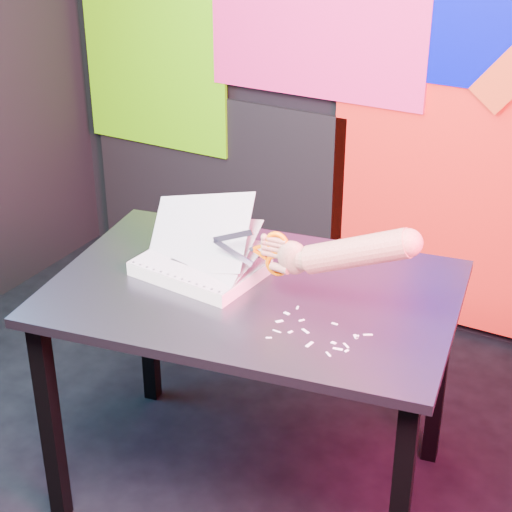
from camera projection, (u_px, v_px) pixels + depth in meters
The scene contains 7 objects.
room at pixel (160, 103), 2.12m from camera, with size 3.01×3.01×2.71m.
backdrop at pixel (385, 105), 3.42m from camera, with size 2.88×0.05×2.08m.
work_table at pixel (253, 315), 2.55m from camera, with size 1.29×0.96×0.75m.
printout_stack at pixel (200, 266), 2.58m from camera, with size 0.40×0.29×0.27m.
scissors at pixel (272, 253), 2.39m from camera, with size 0.24×0.02×0.14m.
hand_forearm at pixel (346, 252), 2.28m from camera, with size 0.45×0.09×0.20m.
paper_clippings at pixel (318, 334), 2.28m from camera, with size 0.26×0.19×0.00m.
Camera 1 is at (1.20, -1.69, 1.98)m, focal length 60.00 mm.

